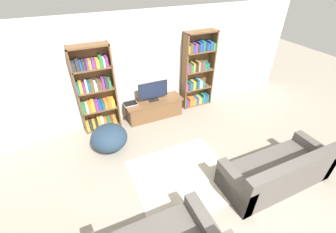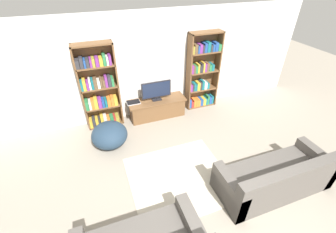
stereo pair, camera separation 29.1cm
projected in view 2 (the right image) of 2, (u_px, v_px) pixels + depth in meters
wall_back at (147, 67)px, 5.53m from camera, size 8.80×0.06×2.60m
bookshelf_left at (99, 89)px, 5.23m from camera, size 0.86×0.30×2.06m
bookshelf_right at (202, 73)px, 5.98m from camera, size 0.86×0.30×2.06m
tv_stand at (157, 108)px, 5.93m from camera, size 1.49×0.50×0.49m
television at (156, 90)px, 5.64m from camera, size 0.76×0.16×0.51m
laptop at (133, 102)px, 5.66m from camera, size 0.34×0.24×0.03m
area_rug at (179, 178)px, 4.32m from camera, size 1.86×1.71×0.02m
couch_right_sofa at (275, 178)px, 3.97m from camera, size 2.06×0.84×0.81m
beanbag_ottoman at (110, 135)px, 4.96m from camera, size 0.79×0.79×0.56m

